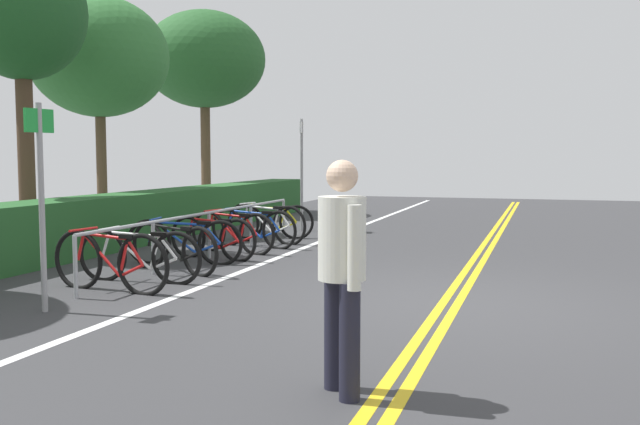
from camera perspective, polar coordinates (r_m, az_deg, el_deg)
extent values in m
cube|color=#353538|center=(7.83, 10.61, -7.43)|extent=(38.34, 13.92, 0.05)
cube|color=gold|center=(7.82, 11.20, -7.26)|extent=(34.50, 0.10, 0.00)
cube|color=gold|center=(7.84, 10.03, -7.21)|extent=(34.50, 0.10, 0.00)
cube|color=white|center=(8.73, -9.58, -5.98)|extent=(34.50, 0.12, 0.00)
cylinder|color=#9EA0A5|center=(8.31, -19.33, -4.23)|extent=(0.05, 0.05, 0.72)
cylinder|color=#9EA0A5|center=(9.65, -13.45, -2.89)|extent=(0.05, 0.05, 0.72)
cylinder|color=#9EA0A5|center=(11.07, -9.04, -1.86)|extent=(0.05, 0.05, 0.72)
cylinder|color=#9EA0A5|center=(12.54, -5.65, -1.06)|extent=(0.05, 0.05, 0.72)
cylinder|color=#9EA0A5|center=(14.04, -2.98, -0.42)|extent=(0.05, 0.05, 0.72)
cylinder|color=#9EA0A5|center=(11.03, -9.06, -0.01)|extent=(6.54, 0.04, 0.04)
torus|color=black|center=(8.97, -19.13, -3.67)|extent=(0.14, 0.75, 0.74)
torus|color=black|center=(8.33, -14.25, -4.19)|extent=(0.14, 0.75, 0.74)
cylinder|color=red|center=(8.71, -17.40, -3.30)|extent=(0.10, 0.56, 0.51)
cylinder|color=red|center=(8.64, -17.12, -1.86)|extent=(0.12, 0.67, 0.07)
cylinder|color=red|center=(8.49, -15.73, -3.58)|extent=(0.05, 0.16, 0.46)
cylinder|color=red|center=(8.45, -15.15, -4.61)|extent=(0.08, 0.36, 0.19)
cylinder|color=red|center=(8.37, -14.85, -3.14)|extent=(0.06, 0.25, 0.31)
cylinder|color=red|center=(8.92, -18.93, -2.66)|extent=(0.05, 0.14, 0.34)
cube|color=black|center=(8.42, -15.44, -1.90)|extent=(0.10, 0.21, 0.05)
cylinder|color=red|center=(8.86, -18.74, -1.31)|extent=(0.46, 0.08, 0.03)
torus|color=black|center=(9.44, -17.31, -3.37)|extent=(0.08, 0.70, 0.70)
torus|color=black|center=(8.91, -11.64, -3.72)|extent=(0.08, 0.70, 0.70)
cylinder|color=white|center=(9.22, -15.27, -3.00)|extent=(0.06, 0.60, 0.48)
cylinder|color=white|center=(9.16, -14.93, -1.73)|extent=(0.06, 0.72, 0.07)
cylinder|color=white|center=(9.04, -13.33, -3.21)|extent=(0.04, 0.17, 0.43)
cylinder|color=white|center=(9.00, -12.67, -4.11)|extent=(0.05, 0.38, 0.18)
cylinder|color=white|center=(8.94, -12.31, -2.81)|extent=(0.05, 0.26, 0.30)
cylinder|color=white|center=(9.39, -17.07, -2.46)|extent=(0.04, 0.14, 0.32)
cube|color=black|center=(8.98, -12.98, -1.73)|extent=(0.09, 0.20, 0.05)
cylinder|color=white|center=(9.34, -16.82, -1.24)|extent=(0.46, 0.04, 0.03)
torus|color=black|center=(10.25, -13.81, -2.66)|extent=(0.29, 0.68, 0.70)
torus|color=black|center=(9.44, -9.79, -3.21)|extent=(0.29, 0.68, 0.70)
cylinder|color=black|center=(9.93, -12.39, -2.40)|extent=(0.24, 0.58, 0.48)
cylinder|color=black|center=(9.86, -12.15, -1.22)|extent=(0.28, 0.69, 0.07)
cylinder|color=black|center=(9.66, -11.01, -2.67)|extent=(0.09, 0.17, 0.43)
cylinder|color=black|center=(9.59, -10.54, -3.54)|extent=(0.16, 0.37, 0.18)
cylinder|color=black|center=(9.51, -10.28, -2.33)|extent=(0.12, 0.26, 0.30)
cylinder|color=black|center=(10.19, -13.64, -1.83)|extent=(0.08, 0.14, 0.32)
cube|color=black|center=(9.58, -10.76, -1.29)|extent=(0.14, 0.22, 0.05)
cylinder|color=black|center=(10.13, -13.47, -0.72)|extent=(0.44, 0.18, 0.03)
torus|color=black|center=(10.72, -13.78, -2.36)|extent=(0.18, 0.69, 0.69)
torus|color=black|center=(10.38, -8.15, -2.50)|extent=(0.18, 0.69, 0.69)
cylinder|color=#1947B7|center=(10.57, -11.72, -1.99)|extent=(0.15, 0.62, 0.47)
cylinder|color=#1947B7|center=(10.53, -11.38, -0.89)|extent=(0.17, 0.74, 0.07)
cylinder|color=#1947B7|center=(10.46, -9.80, -2.12)|extent=(0.07, 0.18, 0.42)
cylinder|color=#1947B7|center=(10.44, -9.16, -2.87)|extent=(0.11, 0.39, 0.18)
cylinder|color=#1947B7|center=(10.40, -8.80, -1.75)|extent=(0.09, 0.27, 0.29)
cylinder|color=#1947B7|center=(10.68, -13.53, -1.57)|extent=(0.06, 0.15, 0.31)
cube|color=black|center=(10.41, -9.44, -0.84)|extent=(0.12, 0.21, 0.05)
cylinder|color=#1947B7|center=(10.65, -13.27, -0.50)|extent=(0.46, 0.11, 0.03)
torus|color=black|center=(11.27, -10.71, -1.99)|extent=(0.18, 0.68, 0.68)
torus|color=black|center=(10.69, -6.73, -2.29)|extent=(0.18, 0.68, 0.68)
cylinder|color=red|center=(11.04, -9.27, -1.69)|extent=(0.14, 0.55, 0.47)
cylinder|color=red|center=(10.98, -9.03, -0.65)|extent=(0.16, 0.65, 0.07)
cylinder|color=red|center=(10.84, -7.91, -1.87)|extent=(0.06, 0.16, 0.42)
cylinder|color=red|center=(10.80, -7.46, -2.61)|extent=(0.10, 0.35, 0.17)
cylinder|color=red|center=(10.74, -7.20, -1.55)|extent=(0.08, 0.24, 0.29)
cylinder|color=red|center=(11.22, -10.53, -1.24)|extent=(0.06, 0.13, 0.31)
cube|color=black|center=(10.78, -7.66, -0.66)|extent=(0.12, 0.21, 0.05)
cylinder|color=red|center=(11.17, -10.36, -0.24)|extent=(0.46, 0.11, 0.03)
torus|color=black|center=(11.92, -9.08, -1.54)|extent=(0.19, 0.71, 0.71)
torus|color=black|center=(11.34, -5.20, -1.82)|extent=(0.19, 0.71, 0.71)
cylinder|color=red|center=(11.69, -7.68, -1.24)|extent=(0.15, 0.56, 0.49)
cylinder|color=red|center=(11.63, -7.44, -0.22)|extent=(0.17, 0.66, 0.07)
cylinder|color=red|center=(11.50, -6.35, -1.41)|extent=(0.07, 0.17, 0.44)
cylinder|color=red|center=(11.45, -5.90, -2.13)|extent=(0.11, 0.36, 0.18)
cylinder|color=red|center=(11.39, -5.65, -1.09)|extent=(0.08, 0.25, 0.30)
cylinder|color=red|center=(11.88, -8.91, -0.81)|extent=(0.06, 0.14, 0.32)
cube|color=black|center=(11.44, -6.10, -0.22)|extent=(0.12, 0.21, 0.05)
cylinder|color=red|center=(11.83, -8.73, 0.17)|extent=(0.46, 0.12, 0.03)
torus|color=black|center=(12.61, -7.53, -1.22)|extent=(0.18, 0.69, 0.69)
torus|color=black|center=(12.02, -3.35, -1.47)|extent=(0.18, 0.69, 0.69)
cylinder|color=#1947B7|center=(12.38, -6.01, -0.94)|extent=(0.14, 0.61, 0.48)
cylinder|color=#1947B7|center=(12.32, -5.75, 0.00)|extent=(0.16, 0.73, 0.07)
cylinder|color=#1947B7|center=(12.18, -4.58, -1.10)|extent=(0.07, 0.18, 0.43)
cylinder|color=#1947B7|center=(12.13, -4.11, -1.77)|extent=(0.10, 0.39, 0.18)
cylinder|color=#1947B7|center=(12.07, -3.83, -0.81)|extent=(0.08, 0.27, 0.29)
cylinder|color=#1947B7|center=(12.57, -7.34, -0.54)|extent=(0.06, 0.15, 0.32)
cube|color=black|center=(12.12, -4.31, 0.00)|extent=(0.11, 0.21, 0.05)
cylinder|color=#1947B7|center=(12.52, -7.15, 0.36)|extent=(0.46, 0.11, 0.03)
torus|color=black|center=(13.21, -6.27, -0.85)|extent=(0.23, 0.73, 0.74)
torus|color=black|center=(12.60, -2.54, -1.09)|extent=(0.23, 0.73, 0.74)
cylinder|color=white|center=(12.97, -4.92, -0.56)|extent=(0.18, 0.59, 0.50)
cylinder|color=white|center=(12.91, -4.68, 0.40)|extent=(0.20, 0.70, 0.07)
cylinder|color=white|center=(12.76, -3.64, -0.72)|extent=(0.08, 0.17, 0.45)
cylinder|color=white|center=(12.71, -3.22, -1.39)|extent=(0.12, 0.38, 0.19)
cylinder|color=white|center=(12.65, -2.97, -0.41)|extent=(0.10, 0.26, 0.31)
cylinder|color=white|center=(13.16, -6.10, -0.16)|extent=(0.07, 0.14, 0.33)
cube|color=black|center=(12.70, -3.40, 0.40)|extent=(0.13, 0.21, 0.05)
cylinder|color=white|center=(13.12, -5.93, 0.75)|extent=(0.45, 0.14, 0.03)
torus|color=black|center=(13.62, -6.02, -0.80)|extent=(0.25, 0.67, 0.68)
torus|color=black|center=(13.53, -1.93, -0.81)|extent=(0.25, 0.67, 0.68)
cylinder|color=yellow|center=(13.57, -4.50, -0.48)|extent=(0.19, 0.54, 0.46)
cylinder|color=yellow|center=(13.55, -4.24, 0.37)|extent=(0.22, 0.65, 0.07)
cylinder|color=yellow|center=(13.54, -3.11, -0.55)|extent=(0.08, 0.16, 0.42)
cylinder|color=yellow|center=(13.55, -2.65, -1.11)|extent=(0.14, 0.35, 0.17)
cylinder|color=yellow|center=(13.53, -2.39, -0.25)|extent=(0.10, 0.24, 0.29)
cylinder|color=yellow|center=(13.60, -5.83, -0.18)|extent=(0.07, 0.14, 0.31)
cube|color=black|center=(13.52, -2.84, 0.43)|extent=(0.13, 0.21, 0.05)
cylinder|color=yellow|center=(13.58, -5.63, 0.65)|extent=(0.45, 0.16, 0.03)
cylinder|color=#1E1E2D|center=(4.87, 1.17, -9.78)|extent=(0.14, 0.14, 0.78)
cylinder|color=#1E1E2D|center=(4.64, 2.44, -10.53)|extent=(0.14, 0.14, 0.78)
cylinder|color=silver|center=(4.63, 1.81, -2.12)|extent=(0.32, 0.32, 0.55)
sphere|color=beige|center=(4.60, 1.82, 3.01)|extent=(0.21, 0.21, 0.21)
cylinder|color=silver|center=(4.82, 0.86, -2.32)|extent=(0.09, 0.09, 0.55)
cylinder|color=silver|center=(4.45, 2.83, -2.90)|extent=(0.09, 0.09, 0.55)
cylinder|color=gray|center=(7.66, -21.76, 0.31)|extent=(0.06, 0.06, 2.14)
cube|color=#198C33|center=(7.65, -21.96, 6.97)|extent=(0.36, 0.08, 0.24)
cylinder|color=gray|center=(14.84, -1.51, 3.07)|extent=(0.06, 0.06, 2.38)
cube|color=white|center=(14.85, -1.52, 6.96)|extent=(0.36, 0.10, 0.24)
cube|color=#235626|center=(13.43, -14.44, -0.36)|extent=(15.54, 0.92, 0.92)
cylinder|color=#473323|center=(12.42, -22.83, 3.66)|extent=(0.27, 0.27, 2.93)
ellipsoid|color=#1C4C21|center=(12.63, -23.20, 14.84)|extent=(2.06, 2.06, 2.19)
cylinder|color=brown|center=(15.21, -17.38, 3.16)|extent=(0.21, 0.21, 2.52)
ellipsoid|color=#2D6B30|center=(15.34, -17.60, 12.01)|extent=(2.85, 2.85, 2.45)
cylinder|color=brown|center=(19.70, -9.31, 4.38)|extent=(0.27, 0.27, 3.05)
ellipsoid|color=#235626|center=(19.87, -9.41, 12.23)|extent=(3.35, 3.35, 2.64)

